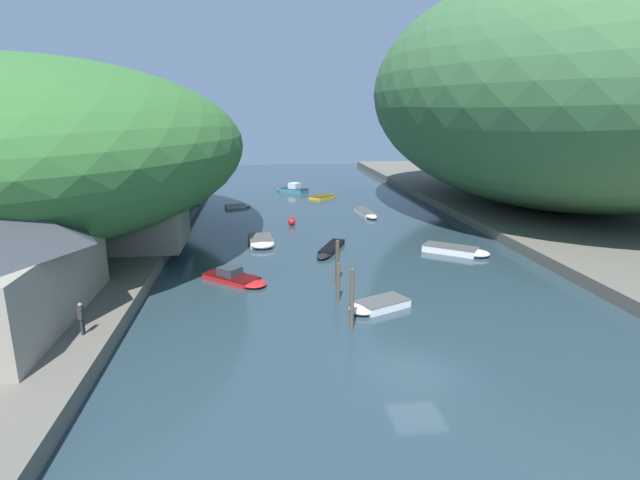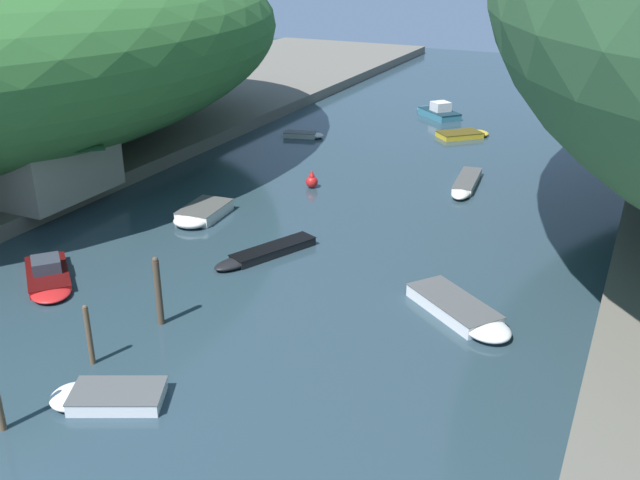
{
  "view_description": "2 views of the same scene",
  "coord_description": "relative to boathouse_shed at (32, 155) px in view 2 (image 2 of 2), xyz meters",
  "views": [
    {
      "loc": [
        -7.2,
        -20.43,
        11.85
      ],
      "look_at": [
        -1.96,
        22.1,
        0.76
      ],
      "focal_mm": 28.0,
      "sensor_mm": 36.0,
      "label": 1
    },
    {
      "loc": [
        15.52,
        -7.85,
        15.11
      ],
      "look_at": [
        2.23,
        20.11,
        1.85
      ],
      "focal_mm": 40.0,
      "sensor_mm": 36.0,
      "label": 2
    }
  ],
  "objects": [
    {
      "name": "boat_open_rowboat",
      "position": [
        8.3,
        -7.63,
        -2.85
      ],
      "size": [
        5.08,
        4.79,
        0.99
      ],
      "rotation": [
        0.0,
        0.0,
        3.99
      ],
      "color": "red",
      "rests_on": "water_surface"
    },
    {
      "name": "boat_small_dinghy",
      "position": [
        17.08,
        -13.87,
        -2.9
      ],
      "size": [
        4.34,
        3.3,
        0.5
      ],
      "rotation": [
        0.0,
        0.0,
        2.01
      ],
      "color": "white",
      "rests_on": "water_surface"
    },
    {
      "name": "boat_far_upstream",
      "position": [
        14.97,
        32.88,
        -2.71
      ],
      "size": [
        5.16,
        4.88,
        1.41
      ],
      "rotation": [
        0.0,
        0.0,
        0.85
      ],
      "color": "teal",
      "rests_on": "water_surface"
    },
    {
      "name": "boat_red_skiff",
      "position": [
        26.91,
        -2.63,
        -2.86
      ],
      "size": [
        5.6,
        4.87,
        0.59
      ],
      "rotation": [
        0.0,
        0.0,
        4.07
      ],
      "color": "white",
      "rests_on": "water_surface"
    },
    {
      "name": "boat_yellow_tender",
      "position": [
        16.02,
        -0.85,
        -2.93
      ],
      "size": [
        3.46,
        5.92,
        0.44
      ],
      "rotation": [
        0.0,
        0.0,
        2.72
      ],
      "color": "black",
      "rests_on": "water_surface"
    },
    {
      "name": "mooring_post_middle",
      "position": [
        15.49,
        -8.5,
        -1.59
      ],
      "size": [
        0.29,
        0.29,
        3.1
      ],
      "color": "#4C3D2D",
      "rests_on": "water_surface"
    },
    {
      "name": "boat_white_cruiser",
      "position": [
        19.2,
        26.89,
        -2.93
      ],
      "size": [
        4.42,
        4.33,
        0.44
      ],
      "rotation": [
        0.0,
        0.0,
        5.47
      ],
      "color": "gold",
      "rests_on": "water_surface"
    },
    {
      "name": "boat_far_right_bank",
      "position": [
        7.5,
        21.12,
        -2.94
      ],
      "size": [
        3.42,
        1.94,
        0.42
      ],
      "rotation": [
        0.0,
        0.0,
        4.98
      ],
      "color": "silver",
      "rests_on": "water_surface"
    },
    {
      "name": "left_bank",
      "position": [
        -8.49,
        8.47,
        -2.68
      ],
      "size": [
        22.0,
        120.0,
        0.94
      ],
      "color": "#666056",
      "rests_on": "ground"
    },
    {
      "name": "water_surface",
      "position": [
        17.33,
        8.47,
        -3.15
      ],
      "size": [
        130.0,
        130.0,
        0.0
      ],
      "primitive_type": "plane",
      "color": "#283D47",
      "rests_on": "ground"
    },
    {
      "name": "mooring_post_second",
      "position": [
        14.99,
        -12.12,
        -1.88
      ],
      "size": [
        0.21,
        0.21,
        2.53
      ],
      "color": "brown",
      "rests_on": "water_surface"
    },
    {
      "name": "boathouse_shed",
      "position": [
        0.0,
        0.0,
        0.0
      ],
      "size": [
        8.15,
        7.63,
        4.28
      ],
      "color": "gray",
      "rests_on": "left_bank"
    },
    {
      "name": "boat_mid_channel",
      "position": [
        10.17,
        2.25,
        -2.82
      ],
      "size": [
        2.42,
        4.38,
        0.66
      ],
      "rotation": [
        0.0,
        0.0,
        3.23
      ],
      "color": "silver",
      "rests_on": "water_surface"
    },
    {
      "name": "boat_navy_launch",
      "position": [
        22.56,
        14.23,
        -2.89
      ],
      "size": [
        1.82,
        6.12,
        0.51
      ],
      "rotation": [
        0.0,
        0.0,
        3.24
      ],
      "color": "silver",
      "rests_on": "water_surface"
    },
    {
      "name": "channel_buoy_near",
      "position": [
        13.49,
        10.1,
        -2.69
      ],
      "size": [
        0.78,
        0.78,
        1.18
      ],
      "color": "red",
      "rests_on": "water_surface"
    }
  ]
}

